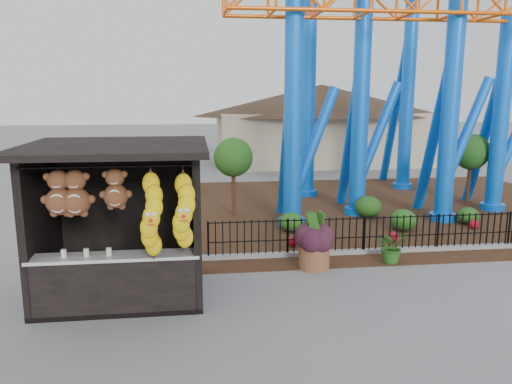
{
  "coord_description": "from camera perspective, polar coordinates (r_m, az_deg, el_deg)",
  "views": [
    {
      "loc": [
        -1.51,
        -8.9,
        4.07
      ],
      "look_at": [
        -0.2,
        1.5,
        2.0
      ],
      "focal_mm": 35.0,
      "sensor_mm": 36.0,
      "label": 1
    }
  ],
  "objects": [
    {
      "name": "ground",
      "position": [
        9.9,
        2.29,
        -13.11
      ],
      "size": [
        120.0,
        120.0,
        0.0
      ],
      "primitive_type": "plane",
      "color": "slate",
      "rests_on": "ground"
    },
    {
      "name": "mulch_bed",
      "position": [
        18.23,
        10.6,
        -1.89
      ],
      "size": [
        18.0,
        12.0,
        0.02
      ],
      "primitive_type": "cube",
      "color": "#331E11",
      "rests_on": "ground"
    },
    {
      "name": "curb",
      "position": [
        13.71,
        16.97,
        -6.33
      ],
      "size": [
        18.0,
        0.18,
        0.12
      ],
      "primitive_type": "cube",
      "color": "gray",
      "rests_on": "ground"
    },
    {
      "name": "prize_booth",
      "position": [
        10.21,
        -15.26,
        -3.57
      ],
      "size": [
        3.5,
        3.4,
        3.12
      ],
      "color": "black",
      "rests_on": "ground"
    },
    {
      "name": "picket_fence",
      "position": [
        13.98,
        20.45,
        -4.35
      ],
      "size": [
        12.2,
        0.06,
        1.0
      ],
      "primitive_type": null,
      "color": "black",
      "rests_on": "ground"
    },
    {
      "name": "roller_coaster",
      "position": [
        18.52,
        14.59,
        18.19
      ],
      "size": [
        11.0,
        6.37,
        10.82
      ],
      "color": "blue",
      "rests_on": "ground"
    },
    {
      "name": "terracotta_planter",
      "position": [
        11.95,
        6.65,
        -7.18
      ],
      "size": [
        0.9,
        0.9,
        0.64
      ],
      "primitive_type": "cylinder",
      "rotation": [
        0.0,
        0.0,
        -0.26
      ],
      "color": "brown",
      "rests_on": "ground"
    },
    {
      "name": "planter_foliage",
      "position": [
        11.77,
        6.72,
        -4.21
      ],
      "size": [
        0.7,
        0.7,
        0.64
      ],
      "primitive_type": "ellipsoid",
      "color": "#2F121F",
      "rests_on": "terracotta_planter"
    },
    {
      "name": "potted_plant",
      "position": [
        12.67,
        15.28,
        -5.99
      ],
      "size": [
        0.88,
        0.81,
        0.84
      ],
      "primitive_type": "imported",
      "rotation": [
        0.0,
        0.0,
        0.23
      ],
      "color": "#1A581A",
      "rests_on": "ground"
    },
    {
      "name": "landscaping",
      "position": [
        16.27,
        15.79,
        -2.59
      ],
      "size": [
        8.8,
        3.53,
        0.71
      ],
      "color": "#204C16",
      "rests_on": "mulch_bed"
    },
    {
      "name": "pavilion",
      "position": [
        29.87,
        7.46,
        9.15
      ],
      "size": [
        15.0,
        15.0,
        4.8
      ],
      "color": "#BFAD8C",
      "rests_on": "ground"
    }
  ]
}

